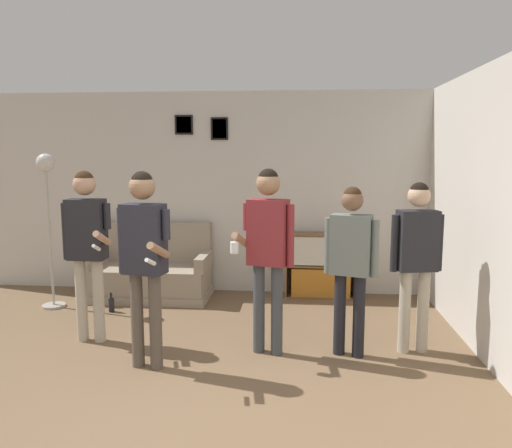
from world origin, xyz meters
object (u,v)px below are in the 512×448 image
person_player_foreground_center (144,248)px  person_watcher_holding_cup (268,241)px  person_spectator_near_bookshelf (351,255)px  person_spectator_far_right (417,250)px  couch (151,274)px  floor_lamp (47,196)px  bottle_on_floor (111,304)px  bookshelf (321,265)px  person_player_foreground_left (87,238)px

person_player_foreground_center → person_watcher_holding_cup: bearing=21.5°
person_player_foreground_center → person_spectator_near_bookshelf: bearing=13.4°
person_spectator_near_bookshelf → person_spectator_far_right: (0.62, 0.15, 0.02)m
couch → person_spectator_far_right: (3.04, -1.59, 0.68)m
person_spectator_far_right → person_player_foreground_center: bearing=-166.7°
floor_lamp → person_player_foreground_center: size_ratio=1.08×
floor_lamp → couch: bearing=27.1°
person_watcher_holding_cup → bottle_on_floor: bearing=151.1°
person_spectator_near_bookshelf → bottle_on_floor: person_spectator_near_bookshelf is taller
bookshelf → person_player_foreground_left: bearing=-143.0°
person_player_foreground_center → person_spectator_far_right: 2.50m
person_player_foreground_left → person_spectator_near_bookshelf: bearing=-3.0°
person_spectator_far_right → floor_lamp: bearing=165.8°
bookshelf → person_watcher_holding_cup: person_watcher_holding_cup is taller
person_watcher_holding_cup → bottle_on_floor: size_ratio=7.38×
floor_lamp → person_watcher_holding_cup: bearing=-23.7°
floor_lamp → person_player_foreground_left: 1.44m
person_player_foreground_left → person_watcher_holding_cup: size_ratio=0.98×
bookshelf → person_player_foreground_left: size_ratio=0.54×
person_watcher_holding_cup → bottle_on_floor: (-1.95, 1.07, -0.99)m
person_spectator_far_right → person_spectator_near_bookshelf: bearing=-166.8°
couch → floor_lamp: size_ratio=0.83×
couch → floor_lamp: bearing=-152.9°
person_spectator_far_right → person_player_foreground_left: bearing=-179.8°
bookshelf → floor_lamp: (-3.31, -0.74, 0.96)m
couch → bottle_on_floor: (-0.29, -0.68, -0.22)m
floor_lamp → person_spectator_near_bookshelf: size_ratio=1.18×
couch → person_player_foreground_center: size_ratio=0.90×
person_player_foreground_left → couch: bearing=84.9°
couch → person_spectator_near_bookshelf: person_spectator_near_bookshelf is taller
person_watcher_holding_cup → bookshelf: bearing=73.5°
person_watcher_holding_cup → person_spectator_near_bookshelf: 0.77m
person_player_foreground_center → person_spectator_far_right: person_player_foreground_center is taller
bookshelf → person_watcher_holding_cup: 2.13m
floor_lamp → person_player_foreground_left: floor_lamp is taller
person_player_foreground_center → bottle_on_floor: 2.00m
person_player_foreground_left → person_watcher_holding_cup: (1.80, -0.15, 0.02)m
floor_lamp → person_spectator_far_right: floor_lamp is taller
couch → person_spectator_near_bookshelf: bearing=-35.7°
couch → person_spectator_far_right: person_spectator_far_right is taller
floor_lamp → person_spectator_far_right: (4.12, -1.04, -0.39)m
person_watcher_holding_cup → bottle_on_floor: 2.44m
person_player_foreground_center → bookshelf: bearing=55.5°
couch → bottle_on_floor: 0.77m
person_watcher_holding_cup → person_spectator_near_bookshelf: person_watcher_holding_cup is taller
floor_lamp → bookshelf: bearing=12.6°
bookshelf → bottle_on_floor: (-2.52, -0.87, -0.33)m
person_spectator_near_bookshelf → person_player_foreground_left: bearing=177.0°
person_watcher_holding_cup → person_spectator_near_bookshelf: bearing=1.3°
bookshelf → person_spectator_far_right: 2.04m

